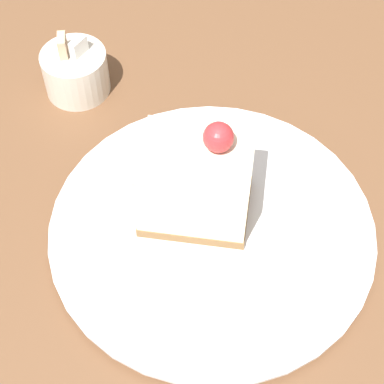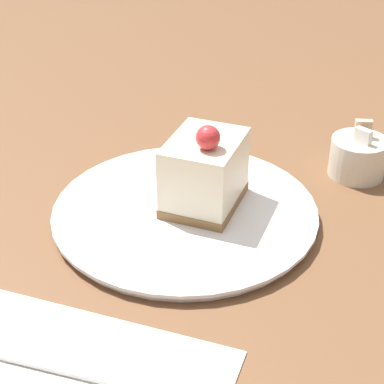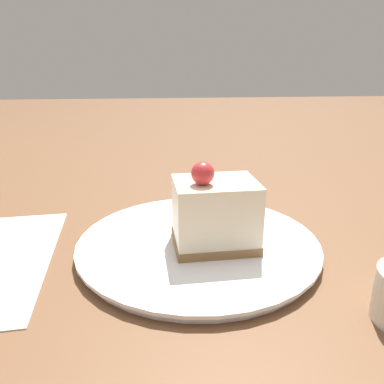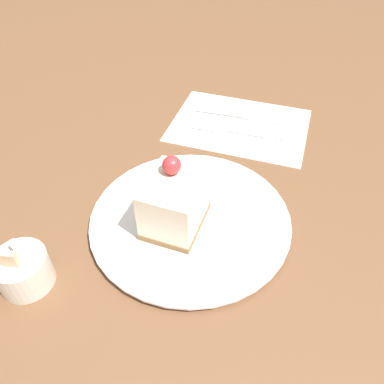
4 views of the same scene
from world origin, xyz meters
The scene contains 7 objects.
ground_plane centered at (0.00, 0.00, 0.00)m, with size 4.00×4.00×0.00m, color brown.
plate centered at (-0.01, -0.04, 0.01)m, with size 0.29×0.29×0.01m.
cake_slice centered at (-0.03, -0.02, 0.05)m, with size 0.10×0.08×0.10m.
napkin centered at (0.26, -0.03, 0.00)m, with size 0.21×0.27×0.00m.
fork centered at (0.23, -0.01, 0.00)m, with size 0.04×0.18×0.00m.
knife centered at (0.29, -0.04, 0.01)m, with size 0.04×0.19×0.00m.
sugar_bowl centered at (-0.18, 0.12, 0.02)m, with size 0.07×0.07×0.07m.
Camera 4 is at (-0.35, -0.18, 0.42)m, focal length 35.00 mm.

